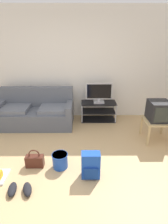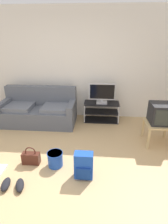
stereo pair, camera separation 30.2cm
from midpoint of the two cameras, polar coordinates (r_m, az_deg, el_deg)
The scene contains 11 objects.
ground_plane at distance 3.02m, azimuth -5.56°, elevation -19.77°, with size 9.00×9.80×0.02m, color tan.
wall_back at distance 4.70m, azimuth -0.99°, elevation 14.54°, with size 9.00×0.10×2.70m, color silver.
couch at distance 4.58m, azimuth -12.11°, elevation 0.43°, with size 1.79×0.81×0.88m.
tv_stand at distance 4.66m, azimuth 7.34°, elevation 0.10°, with size 0.88×0.42×0.48m.
flat_tv at distance 4.48m, azimuth 7.66°, elevation 5.77°, with size 0.65×0.22×0.50m.
side_table at distance 3.96m, azimuth 24.54°, elevation -4.09°, with size 0.53×0.53×0.45m.
crt_tv at distance 3.87m, azimuth 25.10°, elevation -0.46°, with size 0.40×0.43×0.39m.
backpack at distance 2.87m, azimuth 3.04°, elevation -16.61°, with size 0.28×0.23×0.43m.
handbag at distance 3.27m, azimuth -13.76°, elevation -13.91°, with size 0.30×0.13×0.33m.
cleaning_bucket at distance 3.14m, azimuth -6.27°, elevation -14.49°, with size 0.26×0.26×0.25m.
sneakers_pair at distance 2.95m, azimuth -18.68°, elevation -20.99°, with size 0.40×0.29×0.09m.
Camera 2 is at (0.60, -2.18, 2.03)m, focal length 28.99 mm.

